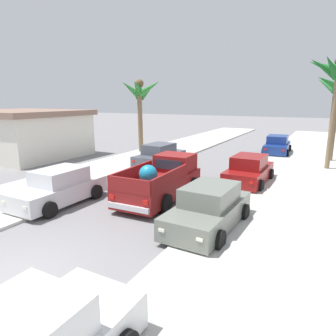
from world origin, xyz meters
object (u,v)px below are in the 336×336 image
object	(u,v)px
palm_tree_left_mid	(141,94)
pickup_truck	(162,181)
car_right_near	(160,156)
car_left_near	(277,145)
roadside_house	(23,133)
car_right_far	(59,188)
car_left_mid	(209,209)
car_right_mid	(249,171)

from	to	relation	value
palm_tree_left_mid	pickup_truck	bearing A→B (deg)	-53.04
car_right_near	palm_tree_left_mid	size ratio (longest dim) A/B	0.72
car_left_near	roadside_house	world-z (taller)	roadside_house
pickup_truck	palm_tree_left_mid	xyz separation A→B (m)	(-7.32, 9.73, 4.01)
car_left_near	roadside_house	distance (m)	20.51
car_right_far	roadside_house	bearing A→B (deg)	148.76
car_left_mid	pickup_truck	bearing A→B (deg)	144.43
car_left_near	car_right_near	size ratio (longest dim) A/B	1.00
roadside_house	pickup_truck	bearing A→B (deg)	-15.42
car_left_near	pickup_truck	bearing A→B (deg)	-101.22
pickup_truck	roadside_house	size ratio (longest dim) A/B	0.60
car_right_near	palm_tree_left_mid	distance (m)	6.95
car_right_near	car_right_mid	xyz separation A→B (m)	(6.30, -1.53, 0.00)
car_left_mid	palm_tree_left_mid	distance (m)	16.30
car_right_mid	car_left_mid	bearing A→B (deg)	-89.05
car_right_far	car_left_mid	bearing A→B (deg)	5.26
pickup_truck	car_right_near	bearing A→B (deg)	120.37
pickup_truck	car_left_near	world-z (taller)	pickup_truck
pickup_truck	roadside_house	xyz separation A→B (m)	(-14.79, 4.08, 1.03)
pickup_truck	car_left_near	distance (m)	14.74
car_left_mid	car_right_near	bearing A→B (deg)	128.96
car_left_mid	palm_tree_left_mid	size ratio (longest dim) A/B	0.72
car_left_near	car_right_near	xyz separation A→B (m)	(-6.24, -8.71, 0.00)
pickup_truck	car_right_mid	world-z (taller)	pickup_truck
car_right_near	car_right_mid	size ratio (longest dim) A/B	1.01
car_right_mid	car_right_near	bearing A→B (deg)	166.38
car_right_near	car_right_far	distance (m)	8.52
car_right_far	palm_tree_left_mid	world-z (taller)	palm_tree_left_mid
car_left_near	roadside_house	size ratio (longest dim) A/B	0.49
car_right_near	car_right_mid	distance (m)	6.48
car_left_mid	roadside_house	distance (m)	18.93
car_right_far	roadside_house	world-z (taller)	roadside_house
car_left_mid	roadside_house	bearing A→B (deg)	160.68
pickup_truck	car_right_near	world-z (taller)	pickup_truck
pickup_truck	car_right_mid	bearing A→B (deg)	55.24
car_left_near	car_right_near	bearing A→B (deg)	-125.61
pickup_truck	roadside_house	bearing A→B (deg)	164.58
car_right_near	car_right_far	xyz separation A→B (m)	(-0.13, -8.52, 0.00)
car_right_mid	car_left_near	bearing A→B (deg)	90.35
car_left_mid	car_right_mid	distance (m)	6.39
car_left_near	car_right_far	distance (m)	18.37
car_right_near	palm_tree_left_mid	xyz separation A→B (m)	(-3.96, 3.99, 4.10)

